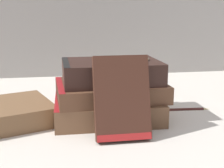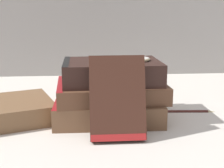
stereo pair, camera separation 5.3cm
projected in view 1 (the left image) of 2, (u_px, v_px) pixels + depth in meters
The scene contains 8 objects.
ground_plane at pixel (119, 124), 0.63m from camera, with size 3.00×3.00×0.00m, color silver.
book_flat_bottom at pixel (105, 109), 0.66m from camera, with size 0.22×0.16×0.04m.
book_flat_middle at pixel (108, 90), 0.66m from camera, with size 0.23×0.16×0.04m.
book_flat_top at pixel (109, 72), 0.65m from camera, with size 0.20×0.14×0.05m.
book_leaning_front at pixel (122, 101), 0.55m from camera, with size 0.10×0.06×0.15m.
pocket_watch at pixel (135, 59), 0.65m from camera, with size 0.06×0.06×0.01m.
reading_glasses at pixel (74, 101), 0.78m from camera, with size 0.10×0.05×0.00m.
fountain_pen at pixel (179, 108), 0.72m from camera, with size 0.15×0.02×0.01m.
Camera 1 is at (-0.11, -0.59, 0.23)m, focal length 50.00 mm.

